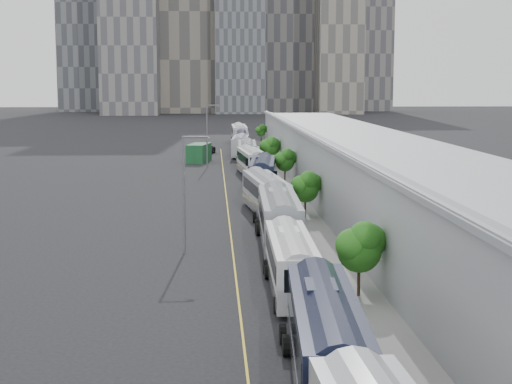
{
  "coord_description": "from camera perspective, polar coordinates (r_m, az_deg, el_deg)",
  "views": [
    {
      "loc": [
        -2.88,
        -12.62,
        12.41
      ],
      "look_at": [
        0.8,
        54.68,
        3.0
      ],
      "focal_mm": 55.0,
      "sensor_mm": 36.0,
      "label": 1
    }
  ],
  "objects": [
    {
      "name": "tree_1",
      "position": [
        45.71,
        7.53,
        -3.77
      ],
      "size": [
        2.58,
        2.58,
        4.48
      ],
      "color": "black",
      "rests_on": "ground"
    },
    {
      "name": "tree_4",
      "position": [
        115.46,
        1.0,
        3.36
      ],
      "size": [
        2.79,
        2.79,
        4.58
      ],
      "color": "black",
      "rests_on": "ground"
    },
    {
      "name": "bus_4",
      "position": [
        74.53,
        0.71,
        -0.38
      ],
      "size": [
        3.94,
        13.35,
        3.85
      ],
      "rotation": [
        0.0,
        0.0,
        0.1
      ],
      "color": "#999CA2",
      "rests_on": "ground"
    },
    {
      "name": "street_lamp_far",
      "position": [
        114.8,
        -3.49,
        4.4
      ],
      "size": [
        2.04,
        0.22,
        9.27
      ],
      "color": "#59595E",
      "rests_on": "ground"
    },
    {
      "name": "depot",
      "position": [
        70.03,
        10.0,
        0.53
      ],
      "size": [
        12.45,
        160.4,
        7.2
      ],
      "color": "gray",
      "rests_on": "ground"
    },
    {
      "name": "bus_5",
      "position": [
        90.02,
        0.48,
        1.09
      ],
      "size": [
        3.94,
        13.63,
        3.93
      ],
      "rotation": [
        0.0,
        0.0,
        -0.09
      ],
      "color": "black",
      "rests_on": "ground"
    },
    {
      "name": "bus_1",
      "position": [
        33.08,
        5.08,
        -11.09
      ],
      "size": [
        3.45,
        13.4,
        3.88
      ],
      "rotation": [
        0.0,
        0.0,
        -0.06
      ],
      "color": "black",
      "rests_on": "ground"
    },
    {
      "name": "sidewalk",
      "position": [
        69.76,
        6.73,
        -2.3
      ],
      "size": [
        10.0,
        170.0,
        0.12
      ],
      "primitive_type": "cube",
      "color": "gray",
      "rests_on": "ground"
    },
    {
      "name": "suv",
      "position": [
        138.23,
        -3.65,
        3.1
      ],
      "size": [
        3.52,
        5.89,
        1.53
      ],
      "primitive_type": "imported",
      "rotation": [
        0.0,
        0.0,
        -0.19
      ],
      "color": "black",
      "rests_on": "ground"
    },
    {
      "name": "bus_6",
      "position": [
        105.18,
        -0.33,
        2.03
      ],
      "size": [
        3.63,
        12.89,
        3.72
      ],
      "rotation": [
        0.0,
        0.0,
        0.09
      ],
      "color": "silver",
      "rests_on": "ground"
    },
    {
      "name": "tree_5",
      "position": [
        145.1,
        0.38,
        4.47
      ],
      "size": [
        1.65,
        1.65,
        4.49
      ],
      "color": "black",
      "rests_on": "ground"
    },
    {
      "name": "bus_9",
      "position": [
        145.5,
        -1.05,
        3.66
      ],
      "size": [
        2.89,
        12.55,
        3.65
      ],
      "rotation": [
        0.0,
        0.0,
        -0.03
      ],
      "color": "black",
      "rests_on": "ground"
    },
    {
      "name": "bus_7",
      "position": [
        117.63,
        -0.65,
        2.68
      ],
      "size": [
        3.08,
        13.18,
        3.83
      ],
      "rotation": [
        0.0,
        0.0,
        -0.03
      ],
      "color": "gray",
      "rests_on": "ground"
    },
    {
      "name": "bus_2",
      "position": [
        46.95,
        2.55,
        -5.49
      ],
      "size": [
        2.74,
        12.24,
        3.57
      ],
      "rotation": [
        0.0,
        0.0,
        -0.02
      ],
      "color": "silver",
      "rests_on": "ground"
    },
    {
      "name": "lane_line",
      "position": [
        68.76,
        -1.93,
        -2.45
      ],
      "size": [
        0.12,
        160.0,
        0.02
      ],
      "primitive_type": "cube",
      "color": "gold",
      "rests_on": "ground"
    },
    {
      "name": "bus_8",
      "position": [
        132.96,
        -1.14,
        3.25
      ],
      "size": [
        3.52,
        12.59,
        3.63
      ],
      "rotation": [
        0.0,
        0.0,
        -0.08
      ],
      "color": "#A6A9B0",
      "rests_on": "ground"
    },
    {
      "name": "tree_3",
      "position": [
        93.74,
        2.12,
        2.39
      ],
      "size": [
        2.26,
        2.26,
        4.49
      ],
      "color": "black",
      "rests_on": "ground"
    },
    {
      "name": "tree_2",
      "position": [
        72.27,
        3.61,
        0.49
      ],
      "size": [
        2.47,
        2.47,
        4.29
      ],
      "color": "black",
      "rests_on": "ground"
    },
    {
      "name": "bus_10",
      "position": [
        160.63,
        -1.23,
        4.13
      ],
      "size": [
        3.09,
        13.94,
        4.07
      ],
      "rotation": [
        0.0,
        0.0,
        0.0
      ],
      "color": "white",
      "rests_on": "ground"
    },
    {
      "name": "street_lamp_near",
      "position": [
        57.27,
        -5.07,
        0.48
      ],
      "size": [
        2.04,
        0.22,
        8.62
      ],
      "color": "#59595E",
      "rests_on": "ground"
    },
    {
      "name": "shipping_container",
      "position": [
        123.92,
        -4.17,
        2.85
      ],
      "size": [
        4.0,
        7.14,
        2.89
      ],
      "primitive_type": "cube",
      "rotation": [
        0.0,
        0.0,
        -0.21
      ],
      "color": "#154623",
      "rests_on": "ground"
    },
    {
      "name": "bus_3",
      "position": [
        60.42,
        1.69,
        -2.24
      ],
      "size": [
        3.24,
        14.08,
        4.09
      ],
      "rotation": [
        0.0,
        0.0,
        -0.03
      ],
      "color": "gray",
      "rests_on": "ground"
    }
  ]
}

